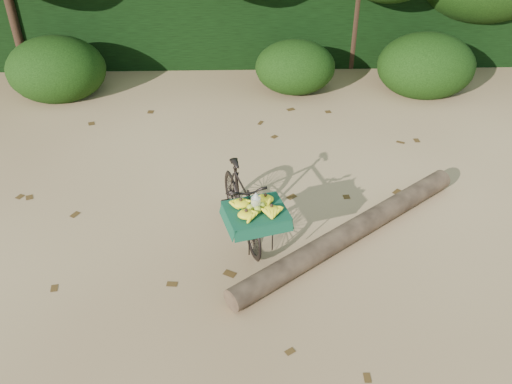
{
  "coord_description": "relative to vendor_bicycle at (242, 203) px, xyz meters",
  "views": [
    {
      "loc": [
        0.51,
        -5.43,
        4.48
      ],
      "look_at": [
        0.64,
        -0.3,
        0.86
      ],
      "focal_mm": 38.0,
      "sensor_mm": 36.0,
      "label": 1
    }
  ],
  "objects": [
    {
      "name": "fallen_log",
      "position": [
        1.38,
        -0.16,
        -0.35
      ],
      "size": [
        3.18,
        2.53,
        0.27
      ],
      "primitive_type": "cylinder",
      "rotation": [
        1.57,
        0.0,
        -0.92
      ],
      "color": "brown",
      "rests_on": "ground"
    },
    {
      "name": "leaf_litter",
      "position": [
        -0.47,
        0.65,
        -0.48
      ],
      "size": [
        7.0,
        7.3,
        0.01
      ],
      "primitive_type": null,
      "color": "#472E13",
      "rests_on": "ground"
    },
    {
      "name": "hedge_backdrop",
      "position": [
        -0.47,
        6.3,
        0.42
      ],
      "size": [
        26.0,
        1.8,
        1.8
      ],
      "primitive_type": "cube",
      "color": "black",
      "rests_on": "ground"
    },
    {
      "name": "bush_clumps",
      "position": [
        0.03,
        4.3,
        -0.03
      ],
      "size": [
        8.8,
        1.7,
        0.9
      ],
      "primitive_type": null,
      "color": "black",
      "rests_on": "ground"
    },
    {
      "name": "vendor_bicycle",
      "position": [
        0.0,
        0.0,
        0.0
      ],
      "size": [
        1.01,
        1.76,
        0.95
      ],
      "rotation": [
        0.0,
        0.0,
        0.28
      ],
      "color": "black",
      "rests_on": "ground"
    },
    {
      "name": "ground",
      "position": [
        -0.47,
        0.0,
        -0.48
      ],
      "size": [
        80.0,
        80.0,
        0.0
      ],
      "primitive_type": "plane",
      "color": "tan",
      "rests_on": "ground"
    }
  ]
}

